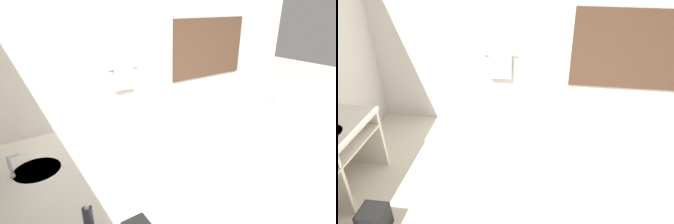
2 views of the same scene
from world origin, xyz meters
TOP-DOWN VIEW (x-y plane):
  - ground_plane at (0.00, 0.00)m, footprint 16.00×16.00m
  - wall_back_with_blinds at (0.05, 2.23)m, footprint 7.40×0.13m
  - vanity_counter at (-1.88, 0.17)m, footprint 0.61×1.70m
  - sink_faucet at (-2.05, 0.40)m, footprint 0.09×0.04m
  - bathtub at (1.53, 1.41)m, footprint 1.08×1.56m
  - soap_dispenser at (-1.75, -0.42)m, footprint 0.06×0.06m
  - bath_mat at (1.34, 0.12)m, footprint 0.57×0.78m

SIDE VIEW (x-z plane):
  - ground_plane at x=0.00m, z-range 0.00..0.00m
  - bath_mat at x=1.34m, z-range 0.00..0.02m
  - bathtub at x=1.53m, z-range -0.03..0.67m
  - vanity_counter at x=-1.88m, z-range 0.21..1.08m
  - soap_dispenser at x=-1.75m, z-range 0.86..1.05m
  - sink_faucet at x=-2.05m, z-range 0.86..1.04m
  - wall_back_with_blinds at x=0.05m, z-range 0.00..2.70m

